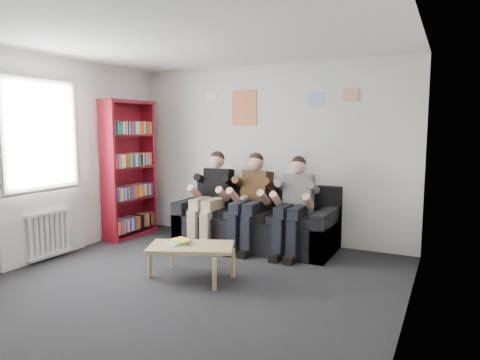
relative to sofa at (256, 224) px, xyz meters
The scene contains 14 objects.
room_shell 2.30m from the sofa, 90.26° to the right, with size 5.00×5.00×5.00m.
sofa is the anchor object (origin of this frame).
bookshelf 2.24m from the sofa, 169.79° to the right, with size 0.33×0.98×2.17m.
coffee_table 1.61m from the sofa, 93.44° to the right, with size 0.97×0.53×0.39m.
game_cases 1.65m from the sofa, 99.35° to the right, with size 0.26×0.23×0.05m.
person_left 0.78m from the sofa, 162.19° to the right, with size 0.42×0.90×1.39m.
person_middle 0.42m from the sofa, 90.00° to the right, with size 0.42×0.89×1.38m.
person_right 0.77m from the sofa, 17.64° to the right, with size 0.40×0.86×1.35m.
radiator 2.85m from the sofa, 139.28° to the right, with size 0.10×0.64×0.60m.
window 2.99m from the sofa, 140.23° to the right, with size 0.05×1.30×2.36m.
poster_large 1.82m from the sofa, 133.62° to the left, with size 0.42×0.01×0.55m, color gold.
poster_blue 2.02m from the sofa, 30.12° to the left, with size 0.25×0.01×0.20m, color #45A8EC.
poster_pink 2.29m from the sofa, 19.10° to the left, with size 0.22×0.01×0.18m, color #E146A6.
poster_sign 2.22m from the sofa, 156.95° to the left, with size 0.20×0.01×0.14m, color white.
Camera 1 is at (2.58, -3.61, 1.73)m, focal length 32.00 mm.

